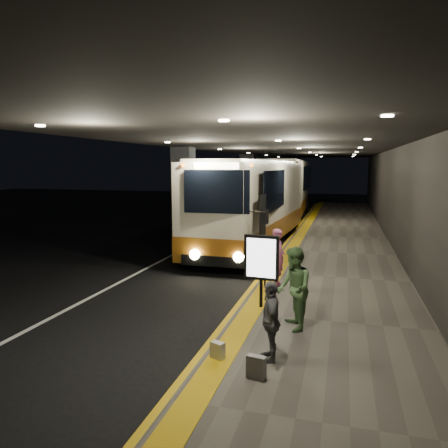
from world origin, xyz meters
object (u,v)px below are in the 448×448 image
Objects in this scene: passenger_boarding at (278,257)px; info_sign at (261,259)px; stanchion_post at (265,267)px; bag_plain at (218,350)px; coach_second at (285,191)px; passenger_waiting_green at (294,289)px; coach_main at (254,207)px; bag_polka at (256,367)px; passenger_waiting_grey at (271,321)px.

passenger_boarding is 2.21m from info_sign.
info_sign is 1.99m from stanchion_post.
passenger_boarding is 5.34× the size of bag_plain.
info_sign reaches higher than stanchion_post.
info_sign reaches higher than bag_plain.
passenger_waiting_green is at bearing -84.02° from coach_second.
coach_second is at bearing -17.63° from passenger_boarding.
passenger_boarding is 0.92× the size of info_sign.
passenger_boarding is 3.53m from passenger_waiting_green.
info_sign reaches higher than passenger_boarding.
bag_polka is at bearing -74.91° from coach_main.
coach_main is 7.16m from passenger_boarding.
coach_second reaches higher than coach_main.
passenger_waiting_grey is 1.12m from bag_plain.
coach_second is 21.36m from passenger_waiting_green.
coach_main is at bearing 101.84° from bag_polka.
coach_second is 6.98× the size of passenger_waiting_green.
coach_second is 17.86m from passenger_boarding.
info_sign is at bearing 152.92° from passenger_boarding.
passenger_boarding is at bearing -69.30° from coach_main.
bag_polka is 0.33× the size of stanchion_post.
info_sign is (2.04, -8.96, -0.43)m from coach_main.
bag_plain is (-0.83, 0.54, -0.04)m from bag_polka.
passenger_waiting_green is 1.22× the size of passenger_waiting_grey.
passenger_waiting_green is at bearing -47.46° from info_sign.
passenger_waiting_grey is 1.27× the size of stanchion_post.
stanchion_post reaches higher than bag_polka.
passenger_waiting_grey is 4.84m from stanchion_post.
coach_second is 32.37× the size of bag_polka.
coach_second is 23.71m from bag_polka.
passenger_boarding is at bearing 93.16° from info_sign.
bag_plain is at bearing -78.19° from coach_main.
coach_main is 12.27m from bag_plain.
info_sign is at bearing -162.17° from passenger_waiting_green.
coach_main is at bearing 177.21° from passenger_waiting_green.
bag_plain is (1.83, -22.97, -1.57)m from coach_second.
passenger_boarding is 1.45× the size of stanchion_post.
passenger_waiting_grey is at bearing -73.69° from coach_main.
bag_plain is 0.17× the size of info_sign.
passenger_boarding is 0.52m from stanchion_post.
bag_polka is 0.21× the size of info_sign.
bag_polka is 3.82m from info_sign.
info_sign reaches higher than passenger_waiting_grey.
info_sign is at bearing 99.44° from bag_polka.
bag_plain is (1.81, -12.04, -1.50)m from coach_main.
coach_main is 6.79× the size of passenger_waiting_green.
stanchion_post is (-0.01, 4.95, 0.42)m from bag_plain.
info_sign is (0.22, 3.09, 1.07)m from bag_plain.
passenger_waiting_green is at bearing 57.69° from bag_plain.
info_sign is (2.05, -19.89, -0.50)m from coach_second.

